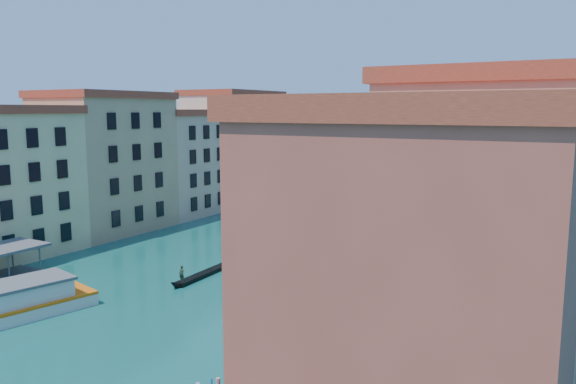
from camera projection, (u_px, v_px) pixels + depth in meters
name	position (u px, v px, depth m)	size (l,w,h in m)	color
left_bank_palazzos	(214.00, 153.00, 102.28)	(12.80, 128.40, 21.00)	beige
right_bank_palazzos	(550.00, 168.00, 74.88)	(12.80, 128.40, 21.00)	#A14232
quay	(485.00, 229.00, 80.18)	(4.00, 140.00, 1.00)	#A49A84
restaurant_awnings	(382.00, 297.00, 43.73)	(3.20, 44.55, 3.12)	maroon
mooring_poles_right	(372.00, 291.00, 50.47)	(1.44, 54.24, 3.20)	brown
vaporetto_far	(330.00, 208.00, 93.01)	(14.65, 19.86, 3.04)	silver
gondola_fore	(204.00, 273.00, 59.31)	(1.38, 11.52, 2.30)	black
gondola_right	(305.00, 318.00, 46.39)	(6.11, 9.58, 2.13)	black
gondola_far	(322.00, 236.00, 76.47)	(2.23, 12.98, 1.84)	black
motorboat_mid	(254.00, 228.00, 80.58)	(4.89, 7.95, 1.57)	white
motorboat_far	(384.00, 201.00, 104.41)	(3.73, 7.67, 1.52)	white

